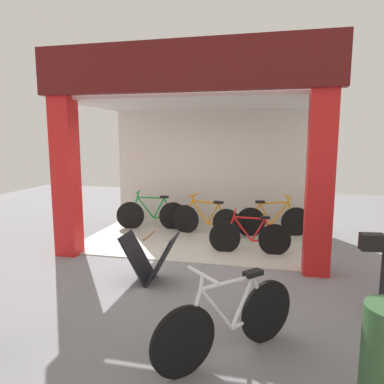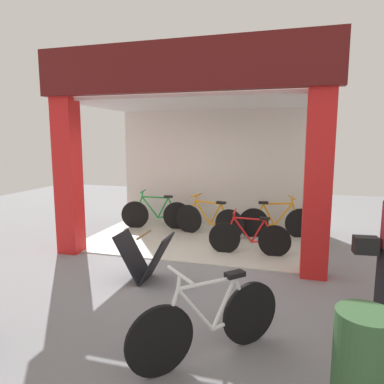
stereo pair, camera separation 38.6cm
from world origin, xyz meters
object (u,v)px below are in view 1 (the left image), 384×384
(bicycle_inside_1, at_px, (206,220))
(bicycle_parked_0, at_px, (229,321))
(bicycle_inside_2, at_px, (152,214))
(sandwich_board_sign, at_px, (150,258))
(bicycle_inside_3, at_px, (273,220))
(bicycle_inside_0, at_px, (250,237))

(bicycle_inside_1, relative_size, bicycle_parked_0, 1.29)
(bicycle_inside_2, height_order, sandwich_board_sign, bicycle_inside_2)
(bicycle_inside_1, bearing_deg, bicycle_parked_0, -76.55)
(sandwich_board_sign, bearing_deg, bicycle_inside_3, 58.53)
(bicycle_inside_1, height_order, sandwich_board_sign, bicycle_inside_1)
(bicycle_inside_2, xyz_separation_m, sandwich_board_sign, (1.00, -2.96, -0.00))
(bicycle_inside_1, xyz_separation_m, bicycle_inside_2, (-1.36, 0.27, 0.00))
(bicycle_inside_3, relative_size, sandwich_board_sign, 1.97)
(bicycle_inside_3, bearing_deg, bicycle_inside_2, -179.90)
(bicycle_inside_0, xyz_separation_m, bicycle_parked_0, (-0.00, -3.25, 0.04))
(bicycle_inside_0, distance_m, sandwich_board_sign, 2.15)
(bicycle_inside_2, height_order, bicycle_inside_3, bicycle_inside_2)
(bicycle_inside_3, bearing_deg, sandwich_board_sign, -121.47)
(bicycle_parked_0, relative_size, sandwich_board_sign, 1.54)
(bicycle_inside_2, distance_m, sandwich_board_sign, 3.12)
(bicycle_inside_1, bearing_deg, bicycle_inside_3, 10.68)
(bicycle_inside_0, distance_m, bicycle_parked_0, 3.25)
(bicycle_inside_3, xyz_separation_m, bicycle_parked_0, (-0.43, -4.58, 0.01))
(sandwich_board_sign, bearing_deg, bicycle_inside_2, 108.61)
(bicycle_inside_2, bearing_deg, bicycle_parked_0, -62.45)
(bicycle_inside_0, height_order, bicycle_parked_0, bicycle_parked_0)
(bicycle_inside_1, distance_m, bicycle_parked_0, 4.42)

